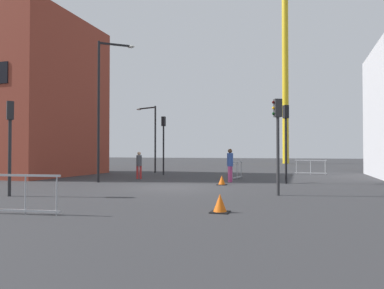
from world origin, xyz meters
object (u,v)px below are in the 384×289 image
object	(u,v)px
traffic_light_island	(10,132)
traffic_cone_by_barrier	(220,204)
traffic_light_verge	(278,130)
pedestrian_walking	(139,163)
traffic_light_median	(164,136)
streetlamp_tall	(103,99)
traffic_light_crosswalk	(286,131)
pedestrian_waiting	(230,163)
streetlamp_short	(152,131)
traffic_cone_striped	(222,181)
construction_crane	(286,44)

from	to	relation	value
traffic_light_island	traffic_cone_by_barrier	world-z (taller)	traffic_light_island
traffic_light_verge	pedestrian_walking	bearing A→B (deg)	145.69
traffic_light_median	streetlamp_tall	bearing A→B (deg)	-97.41
traffic_light_crosswalk	pedestrian_waiting	xyz separation A→B (m)	(-3.01, -0.09, -1.71)
streetlamp_short	traffic_light_island	distance (m)	15.79
traffic_cone_striped	pedestrian_waiting	bearing A→B (deg)	87.32
construction_crane	traffic_light_median	world-z (taller)	construction_crane
streetlamp_tall	traffic_light_island	size ratio (longest dim) A/B	2.17
traffic_light_island	pedestrian_walking	size ratio (longest dim) A/B	2.14
traffic_cone_striped	streetlamp_short	bearing A→B (deg)	131.35
streetlamp_tall	traffic_cone_by_barrier	size ratio (longest dim) A/B	15.09
pedestrian_waiting	traffic_cone_striped	xyz separation A→B (m)	(-0.08, -1.75, -0.87)
traffic_light_crosswalk	traffic_light_verge	distance (m)	5.47
traffic_light_verge	traffic_cone_by_barrier	size ratio (longest dim) A/B	7.17
streetlamp_short	pedestrian_walking	distance (m)	7.11
traffic_cone_by_barrier	traffic_cone_striped	size ratio (longest dim) A/B	1.06
pedestrian_waiting	pedestrian_walking	bearing A→B (deg)	173.52
traffic_light_island	traffic_light_median	size ratio (longest dim) A/B	0.85
streetlamp_tall	traffic_cone_striped	xyz separation A→B (m)	(6.67, 0.41, -4.41)
streetlamp_tall	traffic_cone_by_barrier	distance (m)	12.17
pedestrian_waiting	traffic_cone_by_barrier	bearing A→B (deg)	-80.41
pedestrian_walking	traffic_light_verge	bearing A→B (deg)	-34.31
pedestrian_waiting	traffic_cone_striped	size ratio (longest dim) A/B	3.79
traffic_cone_by_barrier	traffic_cone_striped	distance (m)	8.22
traffic_light_verge	pedestrian_waiting	distance (m)	6.28
traffic_light_island	traffic_light_median	world-z (taller)	traffic_light_median
construction_crane	streetlamp_short	size ratio (longest dim) A/B	5.16
construction_crane	traffic_light_crosswalk	xyz separation A→B (m)	(1.37, -33.32, -14.62)
construction_crane	traffic_light_verge	world-z (taller)	construction_crane
construction_crane	traffic_light_crosswalk	bearing A→B (deg)	-87.65
construction_crane	traffic_cone_striped	bearing A→B (deg)	-92.81
streetlamp_tall	streetlamp_short	world-z (taller)	streetlamp_tall
traffic_light_verge	traffic_light_island	bearing A→B (deg)	-161.35
streetlamp_short	traffic_cone_by_barrier	world-z (taller)	streetlamp_short
traffic_light_crosswalk	pedestrian_walking	bearing A→B (deg)	176.29
streetlamp_tall	traffic_light_median	xyz separation A→B (m)	(0.88, 6.80, -1.79)
construction_crane	traffic_light_verge	bearing A→B (deg)	-88.09
streetlamp_short	pedestrian_walking	bearing A→B (deg)	-73.13
streetlamp_short	traffic_light_median	distance (m)	3.19
construction_crane	pedestrian_waiting	xyz separation A→B (m)	(-1.65, -33.42, -16.33)
traffic_light_crosswalk	pedestrian_walking	world-z (taller)	traffic_light_crosswalk
traffic_cone_striped	traffic_cone_by_barrier	bearing A→B (deg)	-77.81
traffic_light_island	pedestrian_walking	distance (m)	9.48
traffic_light_island	traffic_cone_striped	xyz separation A→B (m)	(6.72, 6.90, -2.23)
pedestrian_walking	traffic_light_crosswalk	bearing A→B (deg)	-3.71
traffic_light_median	construction_crane	bearing A→B (deg)	75.37
construction_crane	streetlamp_short	bearing A→B (deg)	-109.83
streetlamp_tall	traffic_light_crosswalk	size ratio (longest dim) A/B	1.88
traffic_cone_by_barrier	traffic_light_crosswalk	bearing A→B (deg)	82.18
traffic_light_island	traffic_light_median	distance (m)	13.33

